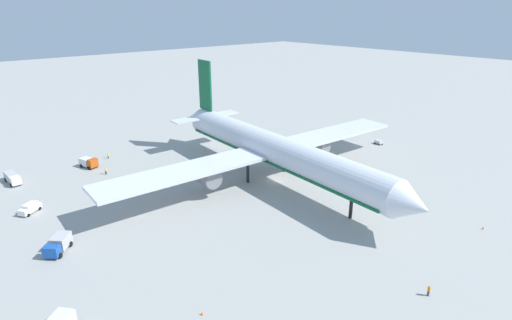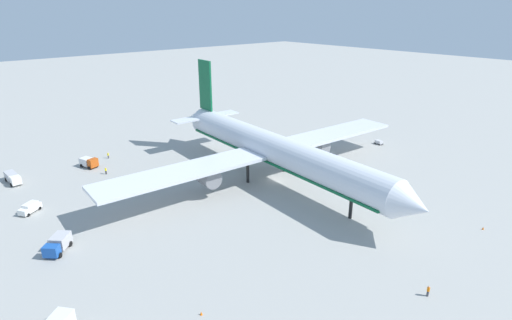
{
  "view_description": "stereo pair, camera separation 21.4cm",
  "coord_description": "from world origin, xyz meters",
  "px_view_note": "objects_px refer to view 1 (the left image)",
  "views": [
    {
      "loc": [
        64.23,
        -62.0,
        38.67
      ],
      "look_at": [
        -5.37,
        -1.31,
        4.09
      ],
      "focal_mm": 28.71,
      "sensor_mm": 36.0,
      "label": 1
    },
    {
      "loc": [
        64.37,
        -61.84,
        38.67
      ],
      "look_at": [
        -5.37,
        -1.31,
        4.09
      ],
      "focal_mm": 28.71,
      "sensor_mm": 36.0,
      "label": 2
    }
  ],
  "objects_px": {
    "ground_worker_1": "(429,291)",
    "traffic_cone_0": "(202,313)",
    "airliner": "(272,149)",
    "service_van": "(30,208)",
    "service_truck_0": "(89,162)",
    "traffic_cone_1": "(483,228)",
    "baggage_cart_0": "(378,142)",
    "service_truck_2": "(58,244)",
    "service_truck_3": "(12,178)",
    "baggage_cart_1": "(348,127)",
    "ground_worker_0": "(108,155)",
    "ground_worker_2": "(106,171)"
  },
  "relations": [
    {
      "from": "service_truck_0",
      "to": "baggage_cart_1",
      "type": "relative_size",
      "value": 1.52
    },
    {
      "from": "baggage_cart_1",
      "to": "ground_worker_2",
      "type": "bearing_deg",
      "value": -100.44
    },
    {
      "from": "service_truck_0",
      "to": "ground_worker_2",
      "type": "height_order",
      "value": "service_truck_0"
    },
    {
      "from": "baggage_cart_0",
      "to": "ground_worker_1",
      "type": "bearing_deg",
      "value": -51.17
    },
    {
      "from": "baggage_cart_0",
      "to": "service_truck_3",
      "type": "bearing_deg",
      "value": -113.94
    },
    {
      "from": "ground_worker_0",
      "to": "traffic_cone_0",
      "type": "height_order",
      "value": "ground_worker_0"
    },
    {
      "from": "ground_worker_0",
      "to": "service_truck_3",
      "type": "bearing_deg",
      "value": -86.3
    },
    {
      "from": "service_truck_2",
      "to": "service_van",
      "type": "relative_size",
      "value": 1.16
    },
    {
      "from": "ground_worker_1",
      "to": "service_truck_0",
      "type": "bearing_deg",
      "value": -167.62
    },
    {
      "from": "airliner",
      "to": "service_van",
      "type": "distance_m",
      "value": 52.25
    },
    {
      "from": "ground_worker_1",
      "to": "traffic_cone_0",
      "type": "height_order",
      "value": "ground_worker_1"
    },
    {
      "from": "service_truck_0",
      "to": "ground_worker_0",
      "type": "relative_size",
      "value": 3.1
    },
    {
      "from": "ground_worker_1",
      "to": "traffic_cone_0",
      "type": "xyz_separation_m",
      "value": [
        -17.97,
        -26.54,
        -0.59
      ]
    },
    {
      "from": "service_truck_3",
      "to": "ground_worker_0",
      "type": "height_order",
      "value": "service_truck_3"
    },
    {
      "from": "ground_worker_0",
      "to": "ground_worker_1",
      "type": "xyz_separation_m",
      "value": [
        85.34,
        11.69,
        0.01
      ]
    },
    {
      "from": "service_truck_3",
      "to": "traffic_cone_0",
      "type": "xyz_separation_m",
      "value": [
        65.86,
        8.61,
        -1.04
      ]
    },
    {
      "from": "ground_worker_2",
      "to": "ground_worker_1",
      "type": "bearing_deg",
      "value": 12.55
    },
    {
      "from": "service_truck_2",
      "to": "baggage_cart_1",
      "type": "bearing_deg",
      "value": 98.04
    },
    {
      "from": "ground_worker_2",
      "to": "traffic_cone_0",
      "type": "height_order",
      "value": "ground_worker_2"
    },
    {
      "from": "service_truck_0",
      "to": "baggage_cart_1",
      "type": "height_order",
      "value": "service_truck_0"
    },
    {
      "from": "service_truck_0",
      "to": "ground_worker_1",
      "type": "relative_size",
      "value": 3.08
    },
    {
      "from": "baggage_cart_1",
      "to": "ground_worker_1",
      "type": "xyz_separation_m",
      "value": [
        60.33,
        -61.34,
        0.16
      ]
    },
    {
      "from": "service_truck_0",
      "to": "baggage_cart_0",
      "type": "distance_m",
      "value": 82.07
    },
    {
      "from": "baggage_cart_1",
      "to": "ground_worker_0",
      "type": "height_order",
      "value": "ground_worker_0"
    },
    {
      "from": "service_van",
      "to": "service_truck_3",
      "type": "bearing_deg",
      "value": 177.33
    },
    {
      "from": "traffic_cone_1",
      "to": "baggage_cart_1",
      "type": "bearing_deg",
      "value": 148.23
    },
    {
      "from": "service_truck_2",
      "to": "baggage_cart_0",
      "type": "xyz_separation_m",
      "value": [
        2.59,
        90.75,
        -0.75
      ]
    },
    {
      "from": "ground_worker_1",
      "to": "service_van",
      "type": "bearing_deg",
      "value": -150.98
    },
    {
      "from": "service_truck_2",
      "to": "airliner",
      "type": "bearing_deg",
      "value": 88.74
    },
    {
      "from": "service_van",
      "to": "baggage_cart_1",
      "type": "height_order",
      "value": "service_van"
    },
    {
      "from": "airliner",
      "to": "traffic_cone_0",
      "type": "height_order",
      "value": "airliner"
    },
    {
      "from": "service_truck_0",
      "to": "baggage_cart_0",
      "type": "height_order",
      "value": "service_truck_0"
    },
    {
      "from": "service_truck_0",
      "to": "ground_worker_1",
      "type": "bearing_deg",
      "value": 12.38
    },
    {
      "from": "ground_worker_2",
      "to": "baggage_cart_0",
      "type": "bearing_deg",
      "value": 66.68
    },
    {
      "from": "airliner",
      "to": "ground_worker_0",
      "type": "relative_size",
      "value": 48.76
    },
    {
      "from": "traffic_cone_0",
      "to": "service_truck_0",
      "type": "bearing_deg",
      "value": 172.44
    },
    {
      "from": "baggage_cart_0",
      "to": "ground_worker_0",
      "type": "height_order",
      "value": "ground_worker_0"
    },
    {
      "from": "traffic_cone_1",
      "to": "baggage_cart_0",
      "type": "bearing_deg",
      "value": 144.95
    },
    {
      "from": "service_truck_2",
      "to": "ground_worker_2",
      "type": "height_order",
      "value": "service_truck_2"
    },
    {
      "from": "baggage_cart_0",
      "to": "ground_worker_2",
      "type": "relative_size",
      "value": 1.79
    },
    {
      "from": "airliner",
      "to": "traffic_cone_0",
      "type": "distance_m",
      "value": 47.95
    },
    {
      "from": "airliner",
      "to": "baggage_cart_1",
      "type": "xyz_separation_m",
      "value": [
        -14.82,
        49.32,
        -6.93
      ]
    },
    {
      "from": "ground_worker_0",
      "to": "ground_worker_1",
      "type": "bearing_deg",
      "value": 7.8
    },
    {
      "from": "ground_worker_1",
      "to": "baggage_cart_0",
      "type": "bearing_deg",
      "value": 128.83
    },
    {
      "from": "service_van",
      "to": "traffic_cone_1",
      "type": "bearing_deg",
      "value": 44.6
    },
    {
      "from": "traffic_cone_1",
      "to": "traffic_cone_0",
      "type": "bearing_deg",
      "value": -106.52
    },
    {
      "from": "service_truck_0",
      "to": "baggage_cart_1",
      "type": "distance_m",
      "value": 82.31
    },
    {
      "from": "baggage_cart_1",
      "to": "service_truck_0",
      "type": "bearing_deg",
      "value": -105.36
    },
    {
      "from": "baggage_cart_1",
      "to": "ground_worker_0",
      "type": "relative_size",
      "value": 2.04
    },
    {
      "from": "service_truck_3",
      "to": "ground_worker_1",
      "type": "distance_m",
      "value": 90.9
    }
  ]
}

